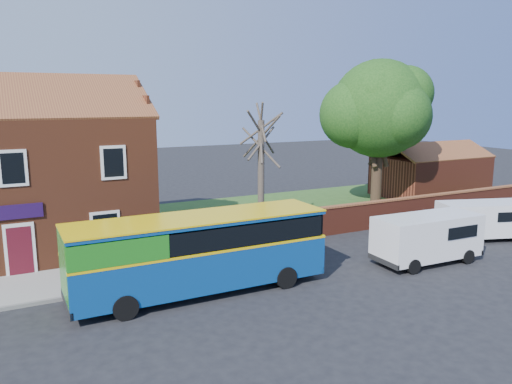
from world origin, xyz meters
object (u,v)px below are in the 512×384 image
van_near (427,236)px  van_far (483,219)px  bus (192,251)px  large_tree (379,112)px

van_near → van_far: bearing=16.5°
bus → van_near: bus is taller
van_near → van_far: 5.69m
bus → van_far: 16.28m
large_tree → van_near: bearing=-119.0°
van_near → bus: bearing=174.8°
van_near → van_far: (5.50, 1.44, -0.10)m
van_far → van_near: bearing=-147.2°
van_near → large_tree: size_ratio=0.51×
bus → van_far: size_ratio=2.01×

